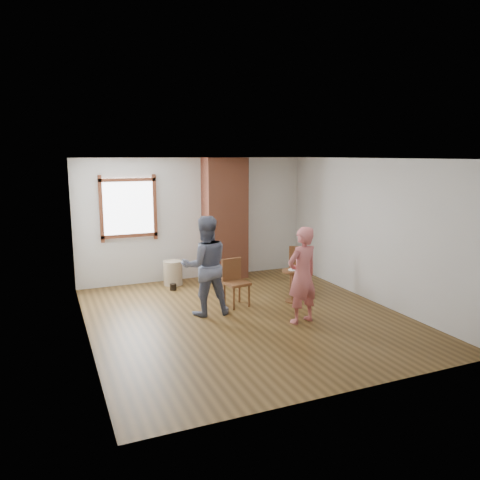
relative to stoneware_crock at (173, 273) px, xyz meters
name	(u,v)px	position (x,y,z in m)	size (l,w,h in m)	color
ground	(246,317)	(0.60, -2.39, -0.25)	(5.50, 5.50, 0.00)	brown
room_shell	(229,205)	(0.55, -1.78, 1.56)	(5.04, 5.52, 2.62)	silver
brick_chimney	(225,219)	(1.20, 0.11, 1.05)	(0.90, 0.50, 2.60)	#A8583B
stoneware_crock	(173,273)	(0.00, 0.00, 0.00)	(0.39, 0.39, 0.50)	tan
dark_pot	(173,287)	(-0.11, -0.40, -0.19)	(0.13, 0.13, 0.13)	black
dining_chair_left	(235,280)	(0.67, -1.74, 0.22)	(0.45, 0.45, 0.84)	brown
dining_chair_right	(300,268)	(2.12, -1.56, 0.26)	(0.56, 0.56, 0.91)	brown
side_table	(293,280)	(1.72, -1.98, 0.15)	(0.40, 0.40, 0.60)	brown
cake_plate	(293,270)	(1.72, -1.98, 0.35)	(0.18, 0.18, 0.01)	white
cake_slice	(294,268)	(1.73, -1.98, 0.39)	(0.08, 0.07, 0.06)	white
man	(205,266)	(0.04, -1.99, 0.59)	(0.81, 0.63, 1.68)	#151C3A
person_pink	(302,275)	(1.33, -2.96, 0.53)	(0.57, 0.37, 1.56)	#D1686B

